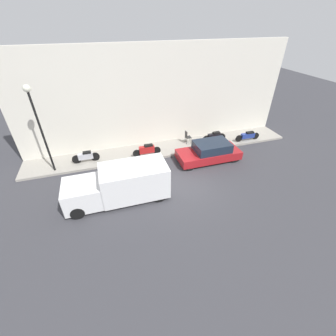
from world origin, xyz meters
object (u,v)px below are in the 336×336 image
motorcycle_red (147,150)px  scooter_silver (86,156)px  delivery_van (119,184)px  parked_car (209,152)px  cafe_chair (187,136)px  motorcycle_black (214,137)px  motorcycle_blue (248,136)px  streetlamp (36,115)px

motorcycle_red → scooter_silver: size_ratio=1.11×
delivery_van → scooter_silver: (4.18, 1.74, -0.42)m
parked_car → cafe_chair: bearing=14.7°
scooter_silver → cafe_chair: cafe_chair is taller
parked_car → cafe_chair: (2.49, 0.66, 0.08)m
scooter_silver → motorcycle_black: (0.02, -9.46, 0.05)m
delivery_van → motorcycle_blue: 11.03m
delivery_van → scooter_silver: bearing=22.6°
delivery_van → cafe_chair: 7.38m
motorcycle_black → cafe_chair: size_ratio=1.96×
motorcycle_red → delivery_van: bearing=148.4°
cafe_chair → motorcycle_blue: bearing=-101.9°
motorcycle_red → scooter_silver: (0.38, 4.08, -0.03)m
motorcycle_red → motorcycle_black: size_ratio=1.04×
streetlamp → cafe_chair: size_ratio=5.44×
parked_car → streetlamp: 10.66m
cafe_chair → scooter_silver: bearing=94.0°
delivery_van → motorcycle_black: bearing=-61.4°
parked_car → streetlamp: bearing=81.2°
motorcycle_black → delivery_van: bearing=118.6°
scooter_silver → motorcycle_black: size_ratio=0.93×
motorcycle_red → cafe_chair: (0.90, -3.35, 0.11)m
cafe_chair → motorcycle_red: bearing=105.1°
motorcycle_red → streetlamp: (-0.04, 6.05, 3.23)m
motorcycle_red → motorcycle_black: (0.41, -5.38, 0.01)m
motorcycle_black → cafe_chair: 2.10m
motorcycle_red → scooter_silver: motorcycle_red is taller
motorcycle_black → parked_car: bearing=145.4°
delivery_van → motorcycle_blue: bearing=-70.3°
parked_car → motorcycle_blue: (1.50, -4.03, -0.09)m
parked_car → motorcycle_blue: bearing=-69.6°
motorcycle_red → scooter_silver: 4.10m
motorcycle_red → streetlamp: 6.86m
motorcycle_blue → motorcycle_black: bearing=79.4°
delivery_van → motorcycle_blue: size_ratio=2.62×
delivery_van → motorcycle_red: size_ratio=2.71×
delivery_van → scooter_silver: delivery_van is taller
parked_car → motorcycle_blue: parked_car is taller
motorcycle_red → motorcycle_blue: size_ratio=0.96×
parked_car → motorcycle_blue: 4.30m
motorcycle_black → motorcycle_blue: bearing=-100.6°
delivery_van → scooter_silver: size_ratio=3.02×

